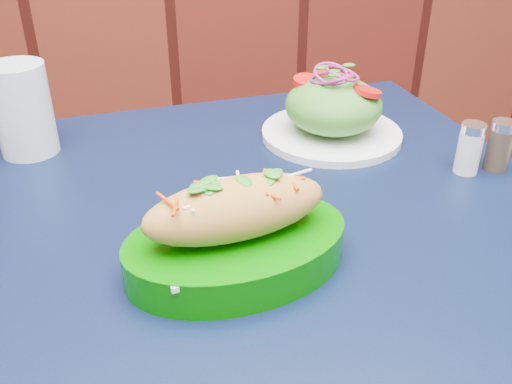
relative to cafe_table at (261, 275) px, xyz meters
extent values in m
cube|color=black|center=(0.00, 0.00, 0.07)|extent=(0.89, 0.89, 0.03)
cylinder|color=black|center=(-0.37, 0.29, -0.30)|extent=(0.04, 0.04, 0.72)
cylinder|color=black|center=(0.29, 0.37, -0.30)|extent=(0.04, 0.04, 0.72)
cube|color=white|center=(-0.04, -0.09, 0.13)|extent=(0.20, 0.15, 0.01)
ellipsoid|color=gold|center=(-0.04, -0.09, 0.16)|extent=(0.21, 0.11, 0.06)
cylinder|color=white|center=(0.15, 0.21, 0.09)|extent=(0.22, 0.22, 0.01)
ellipsoid|color=#4C992D|center=(0.15, 0.21, 0.14)|extent=(0.15, 0.15, 0.08)
cylinder|color=red|center=(0.19, 0.18, 0.18)|extent=(0.04, 0.04, 0.01)
cylinder|color=red|center=(0.12, 0.24, 0.18)|extent=(0.04, 0.04, 0.01)
cylinder|color=red|center=(0.15, 0.26, 0.18)|extent=(0.04, 0.04, 0.01)
torus|color=#9C226B|center=(0.15, 0.21, 0.19)|extent=(0.05, 0.05, 0.00)
torus|color=#9C226B|center=(0.15, 0.21, 0.19)|extent=(0.05, 0.05, 0.00)
torus|color=#9C226B|center=(0.15, 0.21, 0.19)|extent=(0.05, 0.05, 0.00)
torus|color=#9C226B|center=(0.15, 0.21, 0.20)|extent=(0.05, 0.05, 0.00)
cylinder|color=silver|center=(-0.30, 0.24, 0.15)|extent=(0.08, 0.08, 0.13)
cylinder|color=white|center=(0.30, 0.07, 0.12)|extent=(0.03, 0.03, 0.06)
cylinder|color=silver|center=(0.30, 0.07, 0.15)|extent=(0.03, 0.03, 0.01)
cylinder|color=#3F3326|center=(0.35, 0.07, 0.12)|extent=(0.03, 0.03, 0.06)
cylinder|color=silver|center=(0.35, 0.07, 0.15)|extent=(0.03, 0.03, 0.01)
camera|label=1|loc=(-0.11, -0.57, 0.46)|focal=40.00mm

